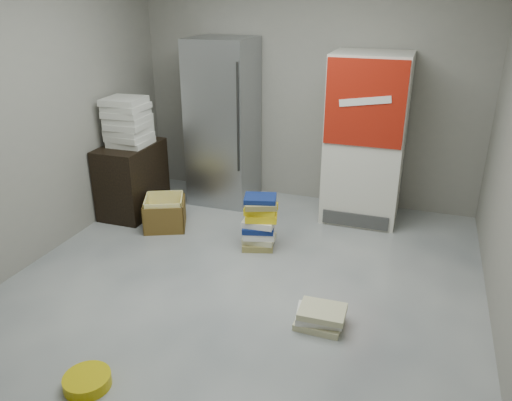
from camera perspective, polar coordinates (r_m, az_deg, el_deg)
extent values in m
plane|color=#B0B1AC|center=(4.15, -3.19, -11.86)|extent=(5.00, 5.00, 0.00)
cube|color=gray|center=(5.88, 5.93, 13.26)|extent=(4.00, 0.04, 2.80)
cube|color=gray|center=(4.68, -27.18, 8.48)|extent=(0.04, 5.00, 2.80)
cube|color=#ACAFB5|center=(5.90, -3.74, 8.90)|extent=(0.70, 0.70, 1.90)
cylinder|color=#333333|center=(5.43, -2.09, 9.33)|extent=(0.02, 0.02, 1.19)
cube|color=silver|center=(5.51, 12.45, 6.87)|extent=(0.80, 0.70, 1.80)
cube|color=#A41B0D|center=(5.06, 12.34, 10.75)|extent=(0.78, 0.02, 0.85)
cube|color=white|center=(5.04, 12.34, 11.01)|extent=(0.50, 0.01, 0.14)
cube|color=#3F3F3F|center=(5.44, 11.25, -2.22)|extent=(0.70, 0.02, 0.15)
cube|color=black|center=(5.82, -13.96, 2.40)|extent=(0.50, 0.80, 0.80)
cube|color=white|center=(5.69, -14.09, 6.51)|extent=(0.41, 0.41, 0.06)
cube|color=white|center=(5.67, -14.25, 7.12)|extent=(0.42, 0.42, 0.06)
cube|color=white|center=(5.66, -14.36, 7.77)|extent=(0.41, 0.41, 0.06)
cube|color=white|center=(5.63, -14.38, 8.38)|extent=(0.41, 0.41, 0.06)
cube|color=white|center=(5.63, -14.43, 9.05)|extent=(0.41, 0.41, 0.06)
cube|color=white|center=(5.61, -14.64, 9.67)|extent=(0.42, 0.42, 0.06)
cube|color=white|center=(5.60, -14.61, 10.33)|extent=(0.41, 0.41, 0.06)
cube|color=white|center=(5.59, -14.87, 10.97)|extent=(0.43, 0.43, 0.06)
cube|color=olive|center=(4.98, 0.21, -5.07)|extent=(0.36, 0.32, 0.06)
cube|color=beige|center=(4.97, 0.37, -4.35)|extent=(0.32, 0.27, 0.06)
cube|color=white|center=(4.93, 0.34, -3.76)|extent=(0.36, 0.31, 0.07)
cube|color=navy|center=(4.90, 0.25, -3.15)|extent=(0.35, 0.31, 0.06)
cube|color=white|center=(4.88, 0.38, -2.49)|extent=(0.32, 0.26, 0.06)
cube|color=yellow|center=(4.86, 0.62, -1.77)|extent=(0.35, 0.31, 0.07)
cube|color=yellow|center=(4.84, 0.59, -0.96)|extent=(0.33, 0.28, 0.07)
cube|color=olive|center=(4.78, 0.54, -0.43)|extent=(0.37, 0.33, 0.05)
cube|color=navy|center=(4.79, 0.50, 0.23)|extent=(0.35, 0.31, 0.05)
cube|color=beige|center=(3.94, 7.20, -13.68)|extent=(0.35, 0.28, 0.05)
cube|color=white|center=(3.93, 7.27, -12.87)|extent=(0.38, 0.32, 0.06)
cube|color=beige|center=(3.88, 7.60, -12.47)|extent=(0.35, 0.28, 0.05)
cube|color=yellow|center=(5.51, -10.27, -2.89)|extent=(0.53, 0.53, 0.01)
cube|color=brown|center=(5.64, -10.20, -0.65)|extent=(0.39, 0.18, 0.30)
cube|color=brown|center=(5.26, -10.56, -2.43)|extent=(0.39, 0.18, 0.30)
cube|color=brown|center=(5.48, -12.53, -1.58)|extent=(0.18, 0.39, 0.30)
cube|color=brown|center=(5.43, -8.21, -1.45)|extent=(0.18, 0.39, 0.30)
cube|color=yellow|center=(5.62, -10.23, -0.53)|extent=(0.36, 0.17, 0.34)
cube|color=yellow|center=(5.27, -10.56, -2.14)|extent=(0.36, 0.17, 0.34)
cube|color=yellow|center=(5.47, -12.36, -1.37)|extent=(0.17, 0.36, 0.34)
cube|color=yellow|center=(5.43, -8.41, -1.25)|extent=(0.17, 0.36, 0.34)
cylinder|color=#C6B00A|center=(3.58, -18.72, -18.97)|extent=(0.38, 0.38, 0.08)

